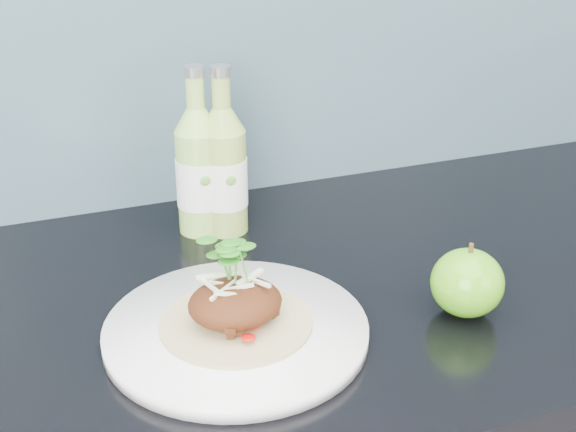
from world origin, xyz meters
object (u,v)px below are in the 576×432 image
Objects in this scene: green_apple at (467,283)px; cider_bottle_left at (199,171)px; dinner_plate at (236,331)px; cider_bottle_right at (224,171)px.

cider_bottle_left is (-0.22, 0.30, 0.05)m from green_apple.
dinner_plate is at bearing -118.43° from cider_bottle_left.
cider_bottle_left is at bearing 175.97° from cider_bottle_right.
green_apple is at bearing -75.49° from cider_bottle_left.
cider_bottle_right is (0.03, -0.01, 0.00)m from cider_bottle_left.
cider_bottle_left is at bearing 125.74° from green_apple.
cider_bottle_right is at bearing 75.78° from dinner_plate.
cider_bottle_right is (-0.19, 0.29, 0.05)m from green_apple.
green_apple is (0.25, -0.04, 0.03)m from dinner_plate.
green_apple is at bearing -41.53° from cider_bottle_right.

